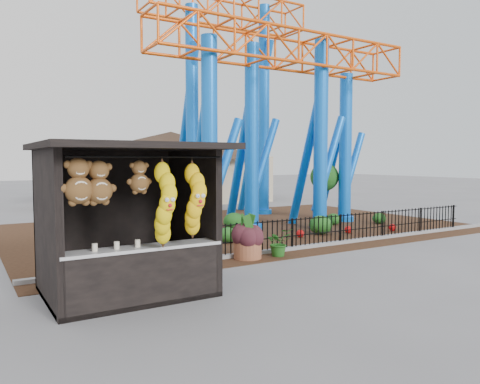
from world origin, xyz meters
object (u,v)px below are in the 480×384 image
prize_booth (129,222)px  potted_plant (279,242)px  roller_coaster (261,73)px  terracotta_planter (247,249)px

prize_booth → potted_plant: prize_booth is taller
prize_booth → potted_plant: bearing=18.1°
roller_coaster → potted_plant: roller_coaster is taller
prize_booth → terracotta_planter: (4.00, 1.81, -1.26)m
terracotta_planter → potted_plant: 0.97m
terracotta_planter → potted_plant: size_ratio=0.97×
prize_booth → roller_coaster: bearing=42.0°
roller_coaster → terracotta_planter: roller_coaster is taller
roller_coaster → terracotta_planter: (-4.15, -5.53, -6.17)m
roller_coaster → potted_plant: size_ratio=13.51×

